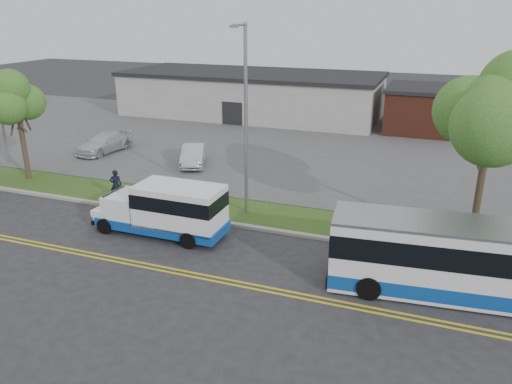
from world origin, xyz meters
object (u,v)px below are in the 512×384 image
at_px(shuttle_bus, 168,208).
at_px(streetlight_near, 245,116).
at_px(pedestrian, 116,185).
at_px(tree_west, 16,99).
at_px(parked_car_b, 104,143).
at_px(tree_east, 492,110).
at_px(parked_car_a, 194,155).
at_px(transit_bus, 475,262).

bearing_deg(shuttle_bus, streetlight_near, 55.37).
distance_m(shuttle_bus, pedestrian, 5.68).
distance_m(tree_west, shuttle_bus, 13.66).
distance_m(tree_west, parked_car_b, 8.15).
distance_m(tree_east, parked_car_a, 19.48).
xyz_separation_m(pedestrian, parked_car_a, (0.90, 7.60, -0.18)).
bearing_deg(shuttle_bus, parked_car_a, 111.38).
relative_size(streetlight_near, parked_car_a, 2.23).
height_order(tree_east, parked_car_b, tree_east).
height_order(parked_car_a, parked_car_b, parked_car_a).
height_order(tree_east, tree_west, tree_east).
height_order(transit_bus, pedestrian, transit_bus).
distance_m(tree_west, pedestrian, 8.71).
xyz_separation_m(shuttle_bus, parked_car_a, (-4.03, 10.40, -0.55)).
relative_size(streetlight_near, transit_bus, 0.89).
xyz_separation_m(tree_east, pedestrian, (-18.45, -1.10, -5.22)).
distance_m(tree_west, transit_bus, 26.56).
bearing_deg(transit_bus, shuttle_bus, 170.34).
relative_size(tree_east, transit_bus, 0.78).
bearing_deg(tree_west, tree_east, -0.44).
distance_m(transit_bus, pedestrian, 18.65).
bearing_deg(tree_east, tree_west, 179.56).
xyz_separation_m(pedestrian, parked_car_b, (-6.82, 8.16, -0.19)).
distance_m(transit_bus, parked_car_a, 20.74).
height_order(transit_bus, parked_car_a, transit_bus).
bearing_deg(tree_east, parked_car_a, 159.67).
height_order(tree_west, transit_bus, tree_west).
relative_size(shuttle_bus, parked_car_a, 1.56).
height_order(transit_bus, parked_car_b, transit_bus).
relative_size(tree_west, streetlight_near, 0.73).
distance_m(streetlight_near, parked_car_a, 10.42).
distance_m(tree_east, tree_west, 26.02).
xyz_separation_m(shuttle_bus, transit_bus, (13.35, -0.90, 0.13)).
relative_size(shuttle_bus, transit_bus, 0.62).
xyz_separation_m(streetlight_near, pedestrian, (-7.45, -0.83, -4.25)).
bearing_deg(shuttle_bus, tree_west, 162.02).
height_order(tree_east, transit_bus, tree_east).
distance_m(tree_east, shuttle_bus, 14.89).
xyz_separation_m(tree_west, streetlight_near, (15.00, -0.47, 0.11)).
relative_size(transit_bus, parked_car_b, 2.25).
distance_m(tree_east, streetlight_near, 11.05).
xyz_separation_m(tree_west, parked_car_b, (0.74, 6.86, -4.33)).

